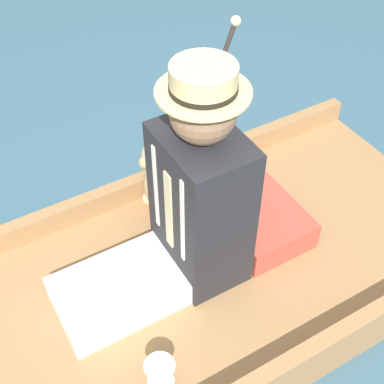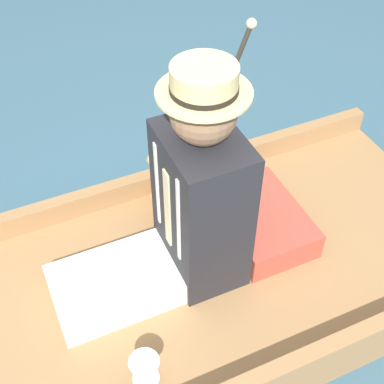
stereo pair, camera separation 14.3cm
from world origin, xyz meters
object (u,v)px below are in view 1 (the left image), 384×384
(seated_person, at_px, (186,207))
(walking_cane, at_px, (209,97))
(teddy_bear, at_px, (159,178))
(wine_glass, at_px, (160,370))

(seated_person, distance_m, walking_cane, 0.56)
(seated_person, relative_size, teddy_bear, 2.35)
(wine_glass, bearing_deg, teddy_bear, -27.82)
(teddy_bear, height_order, wine_glass, teddy_bear)
(teddy_bear, bearing_deg, seated_person, 169.20)
(seated_person, height_order, teddy_bear, seated_person)
(seated_person, relative_size, walking_cane, 1.15)
(seated_person, xyz_separation_m, teddy_bear, (0.36, -0.07, -0.18))
(seated_person, height_order, wine_glass, seated_person)
(seated_person, distance_m, wine_glass, 0.58)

